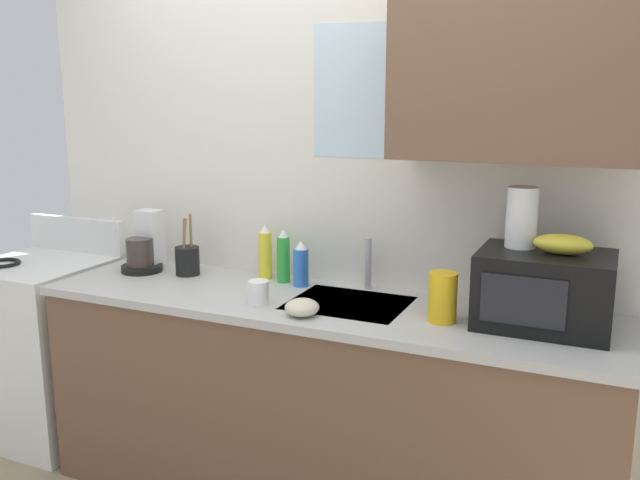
{
  "coord_description": "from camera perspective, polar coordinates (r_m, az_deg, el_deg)",
  "views": [
    {
      "loc": [
        1.08,
        -2.4,
        1.72
      ],
      "look_at": [
        0.0,
        0.0,
        1.15
      ],
      "focal_mm": 38.27,
      "sensor_mm": 36.0,
      "label": 1
    }
  ],
  "objects": [
    {
      "name": "dish_soap_bottle_blue",
      "position": [
        2.94,
        -1.62,
        -2.12
      ],
      "size": [
        0.07,
        0.07,
        0.2
      ],
      "color": "blue",
      "rests_on": "counter_unit"
    },
    {
      "name": "cereal_canister",
      "position": [
        2.52,
        10.22,
        -4.74
      ],
      "size": [
        0.1,
        0.1,
        0.18
      ],
      "primitive_type": "cylinder",
      "color": "gold",
      "rests_on": "counter_unit"
    },
    {
      "name": "paper_towel_roll",
      "position": [
        2.56,
        16.51,
        1.83
      ],
      "size": [
        0.11,
        0.11,
        0.22
      ],
      "primitive_type": "cylinder",
      "color": "white",
      "rests_on": "microwave"
    },
    {
      "name": "small_bowl",
      "position": [
        2.56,
        -1.52,
        -5.65
      ],
      "size": [
        0.13,
        0.13,
        0.06
      ],
      "primitive_type": "ellipsoid",
      "color": "beige",
      "rests_on": "counter_unit"
    },
    {
      "name": "microwave",
      "position": [
        2.55,
        18.24,
        -3.97
      ],
      "size": [
        0.46,
        0.35,
        0.27
      ],
      "color": "black",
      "rests_on": "counter_unit"
    },
    {
      "name": "mug_white",
      "position": [
        2.71,
        -5.18,
        -4.39
      ],
      "size": [
        0.08,
        0.08,
        0.09
      ],
      "primitive_type": "cylinder",
      "color": "white",
      "rests_on": "counter_unit"
    },
    {
      "name": "counter_unit",
      "position": [
        2.91,
        0.04,
        -13.43
      ],
      "size": [
        2.37,
        0.63,
        0.9
      ],
      "color": "brown",
      "rests_on": "ground"
    },
    {
      "name": "kitchen_wall_assembly",
      "position": [
        2.9,
        4.78,
        4.83
      ],
      "size": [
        3.14,
        0.42,
        2.5
      ],
      "color": "silver",
      "rests_on": "ground"
    },
    {
      "name": "banana_bunch",
      "position": [
        2.51,
        19.64,
        -0.33
      ],
      "size": [
        0.2,
        0.11,
        0.07
      ],
      "primitive_type": "ellipsoid",
      "color": "gold",
      "rests_on": "microwave"
    },
    {
      "name": "dish_soap_bottle_yellow",
      "position": [
        3.05,
        -4.6,
        -1.12
      ],
      "size": [
        0.06,
        0.06,
        0.25
      ],
      "color": "yellow",
      "rests_on": "counter_unit"
    },
    {
      "name": "stove_range",
      "position": [
        3.76,
        -22.02,
        -8.31
      ],
      "size": [
        0.6,
        0.6,
        1.08
      ],
      "color": "white",
      "rests_on": "ground"
    },
    {
      "name": "sink_faucet",
      "position": [
        2.89,
        4.05,
        -1.97
      ],
      "size": [
        0.03,
        0.03,
        0.22
      ],
      "primitive_type": "cylinder",
      "color": "#B2B5BA",
      "rests_on": "counter_unit"
    },
    {
      "name": "coffee_maker",
      "position": [
        3.3,
        -14.44,
        -0.68
      ],
      "size": [
        0.19,
        0.21,
        0.28
      ],
      "color": "black",
      "rests_on": "counter_unit"
    },
    {
      "name": "dish_soap_bottle_green",
      "position": [
        3.0,
        -3.08,
        -1.46
      ],
      "size": [
        0.06,
        0.06,
        0.24
      ],
      "color": "green",
      "rests_on": "counter_unit"
    },
    {
      "name": "utensil_crock",
      "position": [
        3.18,
        -11.03,
        -1.63
      ],
      "size": [
        0.11,
        0.11,
        0.28
      ],
      "color": "black",
      "rests_on": "counter_unit"
    }
  ]
}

